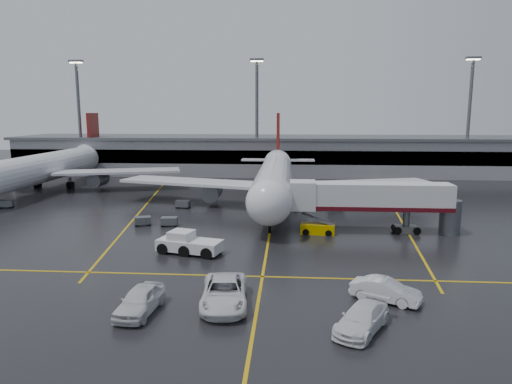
{
  "coord_description": "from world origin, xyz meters",
  "views": [
    {
      "loc": [
        2.21,
        -60.18,
        14.01
      ],
      "look_at": [
        -2.0,
        -2.0,
        4.0
      ],
      "focal_mm": 32.52,
      "sensor_mm": 36.0,
      "label": 1
    }
  ],
  "objects": [
    {
      "name": "service_van_b",
      "position": [
        7.05,
        -31.5,
        0.82
      ],
      "size": [
        4.76,
        6.03,
        1.63
      ],
      "primitive_type": "imported",
      "rotation": [
        0.0,
        0.0,
        -0.51
      ],
      "color": "white",
      "rests_on": "ground"
    },
    {
      "name": "apron_line_stop",
      "position": [
        0.0,
        -22.0,
        0.01
      ],
      "size": [
        60.0,
        0.25,
        0.02
      ],
      "primitive_type": "cube",
      "color": "gold",
      "rests_on": "ground"
    },
    {
      "name": "service_van_c",
      "position": [
        9.53,
        -26.56,
        0.85
      ],
      "size": [
        5.41,
        3.96,
        1.7
      ],
      "primitive_type": "imported",
      "rotation": [
        0.0,
        0.0,
        1.1
      ],
      "color": "silver",
      "rests_on": "ground"
    },
    {
      "name": "service_van_d",
      "position": [
        -8.21,
        -29.91,
        0.93
      ],
      "size": [
        2.7,
        5.66,
        1.87
      ],
      "primitive_type": "imported",
      "rotation": [
        0.0,
        0.0,
        -0.09
      ],
      "color": "silver",
      "rests_on": "ground"
    },
    {
      "name": "main_airliner",
      "position": [
        0.0,
        9.7,
        4.21
      ],
      "size": [
        48.8,
        45.6,
        14.1
      ],
      "color": "silver",
      "rests_on": "ground"
    },
    {
      "name": "light_mast_right",
      "position": [
        40.0,
        42.0,
        14.47
      ],
      "size": [
        3.0,
        1.2,
        25.45
      ],
      "color": "#595B60",
      "rests_on": "ground"
    },
    {
      "name": "pushback_tractor",
      "position": [
        -7.89,
        -15.63,
        0.92
      ],
      "size": [
        6.94,
        4.22,
        2.32
      ],
      "color": "silver",
      "rests_on": "ground"
    },
    {
      "name": "jet_bridge",
      "position": [
        11.87,
        -6.0,
        3.93
      ],
      "size": [
        19.9,
        3.4,
        6.05
      ],
      "color": "silver",
      "rests_on": "ground"
    },
    {
      "name": "light_mast_left",
      "position": [
        -45.0,
        42.0,
        14.47
      ],
      "size": [
        3.0,
        1.2,
        25.45
      ],
      "color": "#595B60",
      "rests_on": "ground"
    },
    {
      "name": "apron_line_left",
      "position": [
        -20.0,
        10.0,
        0.01
      ],
      "size": [
        9.99,
        69.35,
        0.02
      ],
      "primitive_type": "cube",
      "rotation": [
        0.0,
        0.0,
        0.14
      ],
      "color": "gold",
      "rests_on": "ground"
    },
    {
      "name": "apron_line_centre",
      "position": [
        0.0,
        0.0,
        0.01
      ],
      "size": [
        0.25,
        90.0,
        0.02
      ],
      "primitive_type": "cube",
      "color": "gold",
      "rests_on": "ground"
    },
    {
      "name": "baggage_cart_c",
      "position": [
        -13.54,
        6.51,
        0.63
      ],
      "size": [
        2.08,
        1.43,
        1.12
      ],
      "color": "#595B60",
      "rests_on": "ground"
    },
    {
      "name": "second_airliner",
      "position": [
        -42.0,
        21.7,
        4.21
      ],
      "size": [
        48.8,
        45.6,
        14.1
      ],
      "color": "silver",
      "rests_on": "ground"
    },
    {
      "name": "apron_line_right",
      "position": [
        18.0,
        10.0,
        0.01
      ],
      "size": [
        7.57,
        69.64,
        0.02
      ],
      "primitive_type": "cube",
      "rotation": [
        0.0,
        0.0,
        -0.1
      ],
      "color": "gold",
      "rests_on": "ground"
    },
    {
      "name": "baggage_cart_b",
      "position": [
        -16.12,
        -4.56,
        0.63
      ],
      "size": [
        2.33,
        1.93,
        1.12
      ],
      "color": "#595B60",
      "rests_on": "ground"
    },
    {
      "name": "baggage_cart_e",
      "position": [
        -40.0,
        4.85,
        0.63
      ],
      "size": [
        2.26,
        1.76,
        1.12
      ],
      "color": "#595B60",
      "rests_on": "ground"
    },
    {
      "name": "baggage_cart_a",
      "position": [
        -12.71,
        -4.62,
        0.63
      ],
      "size": [
        2.13,
        1.52,
        1.12
      ],
      "color": "#595B60",
      "rests_on": "ground"
    },
    {
      "name": "ground",
      "position": [
        0.0,
        0.0,
        0.0
      ],
      "size": [
        220.0,
        220.0,
        0.0
      ],
      "primitive_type": "plane",
      "color": "black",
      "rests_on": "ground"
    },
    {
      "name": "service_van_a",
      "position": [
        -2.43,
        -28.21,
        0.98
      ],
      "size": [
        3.92,
        7.35,
        1.97
      ],
      "primitive_type": "imported",
      "rotation": [
        0.0,
        0.0,
        0.1
      ],
      "color": "white",
      "rests_on": "ground"
    },
    {
      "name": "belt_loader",
      "position": [
        5.62,
        -7.12,
        0.61
      ],
      "size": [
        4.09,
        2.27,
        2.47
      ],
      "color": "#C69D00",
      "rests_on": "ground"
    },
    {
      "name": "terminal",
      "position": [
        0.0,
        47.93,
        4.32
      ],
      "size": [
        122.0,
        19.0,
        8.6
      ],
      "color": "gray",
      "rests_on": "ground"
    },
    {
      "name": "light_mast_mid",
      "position": [
        -5.0,
        42.0,
        14.47
      ],
      "size": [
        3.0,
        1.2,
        25.45
      ],
      "color": "#595B60",
      "rests_on": "ground"
    }
  ]
}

